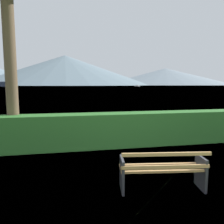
# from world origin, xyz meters

# --- Properties ---
(ground_plane) EXTENTS (1400.00, 1400.00, 0.00)m
(ground_plane) POSITION_xyz_m (0.00, 0.00, 0.00)
(ground_plane) COLOR #567A38
(water_surface) EXTENTS (620.00, 620.00, 0.00)m
(water_surface) POSITION_xyz_m (0.00, 308.46, 0.00)
(water_surface) COLOR #6B8EA3
(water_surface) RESTS_ON ground_plane
(park_bench) EXTENTS (1.78, 0.81, 0.87)m
(park_bench) POSITION_xyz_m (-0.01, -0.06, 0.43)
(park_bench) COLOR tan
(park_bench) RESTS_ON ground_plane
(hedge_row) EXTENTS (13.78, 0.80, 1.16)m
(hedge_row) POSITION_xyz_m (0.00, 3.38, 0.58)
(hedge_row) COLOR #2D6B28
(hedge_row) RESTS_ON ground_plane
(tender_far) EXTENTS (4.32, 6.60, 1.48)m
(tender_far) POSITION_xyz_m (70.55, 217.15, 0.52)
(tender_far) COLOR silver
(tender_far) RESTS_ON water_surface
(distant_hills) EXTENTS (815.77, 416.01, 67.65)m
(distant_hills) POSITION_xyz_m (-0.08, 559.02, 30.27)
(distant_hills) COLOR slate
(distant_hills) RESTS_ON ground_plane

